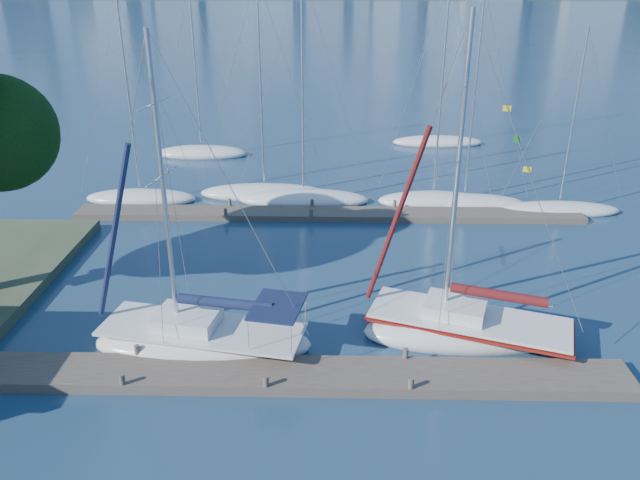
{
  "coord_description": "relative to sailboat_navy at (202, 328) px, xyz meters",
  "views": [
    {
      "loc": [
        2.25,
        -18.54,
        13.75
      ],
      "look_at": [
        1.76,
        4.0,
        3.79
      ],
      "focal_mm": 35.0,
      "sensor_mm": 36.0,
      "label": 1
    }
  ],
  "objects": [
    {
      "name": "bg_boat_3",
      "position": [
        11.28,
        16.38,
        -0.68
      ],
      "size": [
        7.21,
        3.67,
        13.61
      ],
      "rotation": [
        0.0,
        0.0,
        -0.21
      ],
      "color": "silver",
      "rests_on": "ground"
    },
    {
      "name": "bg_boat_1",
      "position": [
        0.57,
        17.58,
        -0.68
      ],
      "size": [
        8.63,
        3.95,
        13.64
      ],
      "rotation": [
        0.0,
        0.0,
        -0.2
      ],
      "color": "silver",
      "rests_on": "ground"
    },
    {
      "name": "bg_boat_6",
      "position": [
        -5.32,
        26.83,
        -0.68
      ],
      "size": [
        7.35,
        3.27,
        12.66
      ],
      "rotation": [
        0.0,
        0.0,
        -0.12
      ],
      "color": "silver",
      "rests_on": "ground"
    },
    {
      "name": "bg_boat_5",
      "position": [
        18.66,
        15.06,
        -0.73
      ],
      "size": [
        7.42,
        2.25,
        11.07
      ],
      "rotation": [
        0.0,
        0.0,
        0.04
      ],
      "color": "silver",
      "rests_on": "ground"
    },
    {
      "name": "bg_boat_0",
      "position": [
        -7.18,
        16.53,
        -0.7
      ],
      "size": [
        7.32,
        4.13,
        12.44
      ],
      "rotation": [
        0.0,
        0.0,
        0.29
      ],
      "color": "silver",
      "rests_on": "ground"
    },
    {
      "name": "sailboat_navy",
      "position": [
        0.0,
        0.0,
        0.0
      ],
      "size": [
        8.81,
        4.26,
        12.54
      ],
      "rotation": [
        0.0,
        0.0,
        -0.18
      ],
      "color": "silver",
      "rests_on": "ground"
    },
    {
      "name": "sailboat_maroon",
      "position": [
        10.43,
        1.04,
        0.06
      ],
      "size": [
        8.81,
        5.33,
        13.08
      ],
      "rotation": [
        0.0,
        0.0,
        -0.33
      ],
      "color": "silver",
      "rests_on": "ground"
    },
    {
      "name": "bg_boat_2",
      "position": [
        3.16,
        16.47,
        -0.67
      ],
      "size": [
        8.49,
        3.9,
        14.13
      ],
      "rotation": [
        0.0,
        0.0,
        -0.19
      ],
      "color": "silver",
      "rests_on": "ground"
    },
    {
      "name": "far_dock",
      "position": [
        4.74,
        14.09,
        -0.78
      ],
      "size": [
        30.0,
        1.8,
        0.36
      ],
      "primitive_type": "cube",
      "color": "#493E36",
      "rests_on": "ground"
    },
    {
      "name": "near_dock",
      "position": [
        2.74,
        -1.91,
        -0.76
      ],
      "size": [
        26.0,
        2.0,
        0.4
      ],
      "primitive_type": "cube",
      "color": "#493E36",
      "rests_on": "ground"
    },
    {
      "name": "bg_boat_4",
      "position": [
        13.18,
        16.2,
        -0.71
      ],
      "size": [
        7.71,
        3.37,
        12.88
      ],
      "rotation": [
        0.0,
        0.0,
        -0.18
      ],
      "color": "silver",
      "rests_on": "ground"
    },
    {
      "name": "bg_boat_7",
      "position": [
        13.71,
        30.66,
        -0.69
      ],
      "size": [
        7.63,
        2.63,
        13.79
      ],
      "rotation": [
        0.0,
        0.0,
        0.06
      ],
      "color": "silver",
      "rests_on": "ground"
    },
    {
      "name": "ground",
      "position": [
        2.74,
        -1.91,
        -0.96
      ],
      "size": [
        700.0,
        700.0,
        0.0
      ],
      "primitive_type": "plane",
      "color": "navy",
      "rests_on": "ground"
    }
  ]
}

